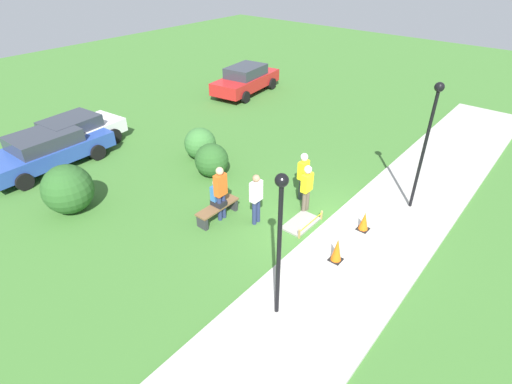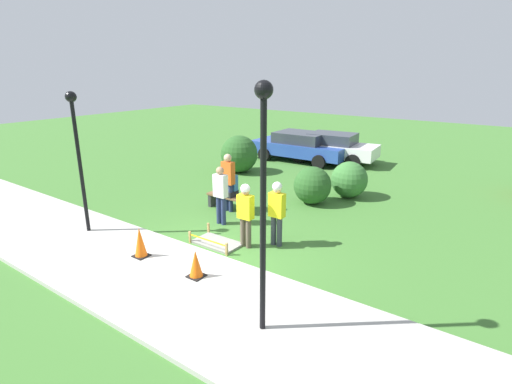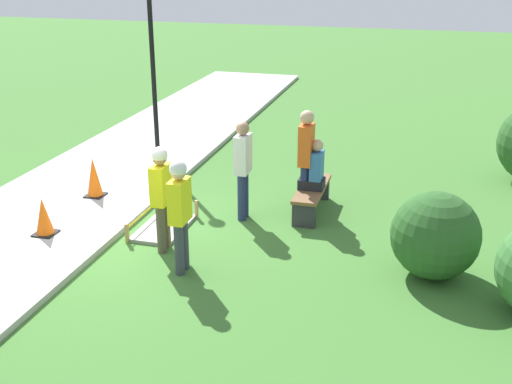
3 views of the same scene
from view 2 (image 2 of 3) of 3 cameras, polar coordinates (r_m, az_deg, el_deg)
The scene contains 18 objects.
ground_plane at distance 9.93m, azimuth -5.99°, elevation -9.13°, with size 60.00×60.00×0.00m, color #3D702D.
sidewalk at distance 8.93m, azimuth -12.88°, elevation -12.35°, with size 28.00×3.16×0.10m.
wet_concrete_patch at distance 10.55m, azimuth -5.58°, elevation -7.22°, with size 1.30×0.77×0.32m.
traffic_cone_near_patch at distance 9.89m, azimuth -16.22°, elevation -6.91°, with size 0.34×0.34×0.73m.
traffic_cone_far_patch at distance 8.75m, azimuth -8.60°, elevation -10.11°, with size 0.34×0.34×0.61m.
park_bench at distance 12.90m, azimuth -3.88°, elevation -1.13°, with size 1.55×0.44×0.47m.
person_seated_on_bench at distance 12.74m, azimuth -3.55°, elevation 0.98°, with size 0.36×0.44×0.89m.
worker_supervisor at distance 10.00m, azimuth -1.51°, elevation -2.66°, with size 0.40×0.24×1.68m.
worker_assistant at distance 10.09m, azimuth 2.99°, elevation -2.37°, with size 0.40×0.25×1.71m.
bystander_in_orange_shirt at distance 12.55m, azimuth -4.00°, elevation 1.89°, with size 0.40×0.24×1.86m.
bystander_in_gray_shirt at distance 11.53m, azimuth -5.09°, elevation -0.00°, with size 0.40×0.23×1.73m.
lamppost_near at distance 6.12m, azimuth 1.05°, elevation 2.01°, with size 0.28×0.28×4.15m.
lamppost_far at distance 11.38m, azimuth -24.21°, elevation 6.54°, with size 0.28×0.28×3.75m.
parked_car_white at distance 19.67m, azimuth 10.82°, elevation 6.33°, with size 4.38×2.32×1.41m.
parked_car_blue at distance 19.79m, azimuth 6.42°, elevation 6.57°, with size 4.82×2.31×1.40m.
shrub_rounded_near at distance 17.45m, azimuth -2.41°, elevation 5.44°, with size 1.61×1.61×1.61m.
shrub_rounded_mid at distance 14.41m, azimuth 13.19°, elevation 1.73°, with size 1.28×1.28×1.28m.
shrub_rounded_far at distance 13.50m, azimuth 8.07°, elevation 0.95°, with size 1.27×1.27×1.27m.
Camera 2 is at (5.99, -6.57, 4.42)m, focal length 28.00 mm.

